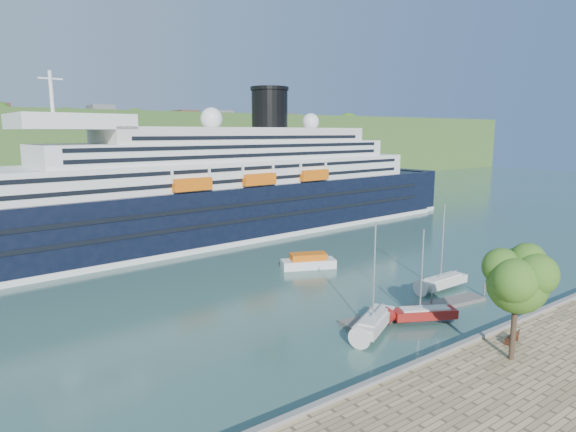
# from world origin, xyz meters

# --- Properties ---
(ground) EXTENTS (400.00, 400.00, 0.00)m
(ground) POSITION_xyz_m (0.00, 0.00, 0.00)
(ground) COLOR #32594F
(ground) RESTS_ON ground
(far_hillside) EXTENTS (400.00, 50.00, 24.00)m
(far_hillside) POSITION_xyz_m (0.00, 145.00, 12.00)
(far_hillside) COLOR #325522
(far_hillside) RESTS_ON ground
(quay_coping) EXTENTS (220.00, 0.50, 0.30)m
(quay_coping) POSITION_xyz_m (0.00, -0.20, 1.15)
(quay_coping) COLOR slate
(quay_coping) RESTS_ON promenade
(cruise_ship) EXTENTS (115.29, 24.65, 25.69)m
(cruise_ship) POSITION_xyz_m (3.64, 51.25, 12.85)
(cruise_ship) COLOR black
(cruise_ship) RESTS_ON ground
(park_bench) EXTENTS (1.77, 0.93, 1.08)m
(park_bench) POSITION_xyz_m (2.61, -2.22, 1.54)
(park_bench) COLOR #4A2815
(park_bench) RESTS_ON promenade
(promenade_tree) EXTENTS (5.73, 5.73, 9.49)m
(promenade_tree) POSITION_xyz_m (-0.07, -3.71, 5.75)
(promenade_tree) COLOR #2C5817
(promenade_tree) RESTS_ON promenade
(floating_pontoon) EXTENTS (17.50, 4.57, 0.39)m
(floating_pontoon) POSITION_xyz_m (3.99, 8.38, 0.19)
(floating_pontoon) COLOR #68625D
(floating_pontoon) RESTS_ON ground
(sailboat_white_near) EXTENTS (7.47, 5.12, 9.48)m
(sailboat_white_near) POSITION_xyz_m (-2.97, 7.46, 4.74)
(sailboat_white_near) COLOR silver
(sailboat_white_near) RESTS_ON ground
(sailboat_red) EXTENTS (6.72, 4.66, 8.54)m
(sailboat_red) POSITION_xyz_m (2.41, 6.20, 4.27)
(sailboat_red) COLOR maroon
(sailboat_red) RESTS_ON ground
(sailboat_white_far) EXTENTS (7.29, 2.11, 9.39)m
(sailboat_white_far) POSITION_xyz_m (11.93, 11.15, 4.69)
(sailboat_white_far) COLOR silver
(sailboat_white_far) RESTS_ON ground
(tender_launch) EXTENTS (7.55, 5.10, 1.98)m
(tender_launch) POSITION_xyz_m (4.96, 27.09, 0.99)
(tender_launch) COLOR #DE5F0D
(tender_launch) RESTS_ON ground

